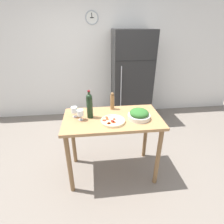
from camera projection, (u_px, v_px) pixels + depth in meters
ground_plane at (112, 171)px, 2.58m from camera, size 14.00×14.00×0.00m
wall_back at (101, 57)px, 3.77m from camera, size 6.40×0.08×2.60m
refrigerator at (131, 78)px, 3.66m from camera, size 0.78×0.68×1.87m
prep_counter at (112, 127)px, 2.24m from camera, size 1.22×0.66×0.89m
wine_bottle at (90, 105)px, 2.11m from camera, size 0.07×0.07×0.36m
wine_glass_near at (80, 113)px, 2.09m from camera, size 0.08×0.08×0.13m
wine_glass_far at (74, 110)px, 2.16m from camera, size 0.08×0.08×0.13m
pepper_mill at (112, 101)px, 2.35m from camera, size 0.05×0.05×0.24m
salad_bowl at (139, 115)px, 2.13m from camera, size 0.27×0.27×0.13m
homemade_pizza at (113, 121)px, 2.07m from camera, size 0.29×0.29×0.03m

